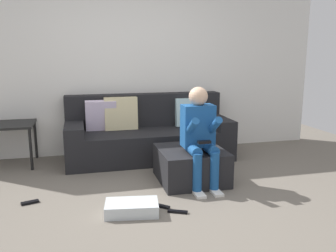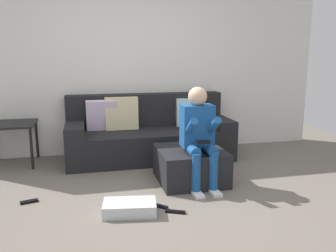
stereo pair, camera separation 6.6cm
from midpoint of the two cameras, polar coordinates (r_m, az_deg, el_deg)
name	(u,v)px [view 1 (the left image)]	position (r m, az deg, el deg)	size (l,w,h in m)	color
ground_plane	(167,207)	(3.52, -0.77, -12.91)	(7.53, 7.53, 0.00)	#6B6359
wall_back	(132,71)	(5.31, -6.23, 8.86)	(5.79, 0.10, 2.42)	silver
couch_sectional	(148,134)	(5.04, -3.69, -1.32)	(2.27, 0.90, 0.88)	black
ottoman	(191,165)	(4.14, 3.24, -6.28)	(0.74, 0.76, 0.38)	black
person_seated	(200,131)	(3.89, 4.66, -0.84)	(0.35, 0.56, 1.10)	#194C8C
storage_bin	(132,208)	(3.38, -6.43, -12.98)	(0.49, 0.28, 0.11)	silver
side_table	(10,129)	(5.07, -24.51, -0.43)	(0.61, 0.61, 0.56)	black
remote_near_ottoman	(178,212)	(3.39, 1.00, -13.65)	(0.19, 0.04, 0.02)	black
remote_by_storage_bin	(161,206)	(3.51, -1.65, -12.77)	(0.18, 0.05, 0.02)	black
remote_under_side_table	(30,202)	(3.85, -21.83, -11.36)	(0.17, 0.05, 0.02)	black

